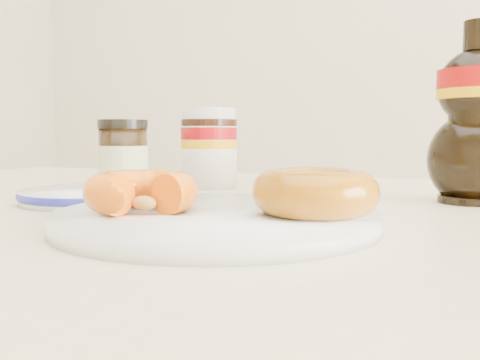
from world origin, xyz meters
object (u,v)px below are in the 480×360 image
at_px(dining_table, 242,288).
at_px(nutella_jar, 209,145).
at_px(plate, 216,218).
at_px(dark_jar, 123,160).
at_px(blue_rim_saucer, 90,195).
at_px(donut_bitten, 141,192).
at_px(syrup_bottle, 477,113).
at_px(donut_whole, 315,192).

relative_size(dining_table, nutella_jar, 12.43).
distance_m(dining_table, plate, 0.14).
distance_m(plate, nutella_jar, 0.33).
xyz_separation_m(plate, dark_jar, (-0.19, 0.13, 0.04)).
height_order(nutella_jar, blue_rim_saucer, nutella_jar).
height_order(donut_bitten, syrup_bottle, syrup_bottle).
relative_size(donut_bitten, donut_whole, 0.93).
xyz_separation_m(dining_table, plate, (0.02, -0.11, 0.09)).
relative_size(nutella_jar, syrup_bottle, 0.57).
bearing_deg(plate, donut_bitten, -154.11).
bearing_deg(donut_whole, nutella_jar, 130.25).
relative_size(donut_bitten, blue_rim_saucer, 0.60).
bearing_deg(blue_rim_saucer, syrup_bottle, 22.77).
xyz_separation_m(donut_whole, nutella_jar, (-0.23, 0.27, 0.03)).
bearing_deg(dining_table, plate, -78.06).
bearing_deg(syrup_bottle, donut_bitten, -132.26).
bearing_deg(donut_whole, donut_bitten, -163.09).
xyz_separation_m(donut_bitten, dark_jar, (-0.13, 0.16, 0.02)).
bearing_deg(syrup_bottle, nutella_jar, 174.18).
distance_m(nutella_jar, blue_rim_saucer, 0.21).
xyz_separation_m(nutella_jar, dark_jar, (-0.04, -0.15, -0.02)).
bearing_deg(donut_whole, syrup_bottle, 63.69).
bearing_deg(blue_rim_saucer, dark_jar, 75.14).
bearing_deg(syrup_bottle, plate, -128.16).
height_order(donut_bitten, nutella_jar, nutella_jar).
bearing_deg(blue_rim_saucer, nutella_jar, 76.53).
bearing_deg(blue_rim_saucer, donut_bitten, -37.98).
height_order(dining_table, donut_whole, donut_whole).
bearing_deg(donut_bitten, blue_rim_saucer, 154.08).
distance_m(nutella_jar, dark_jar, 0.16).
xyz_separation_m(plate, donut_whole, (0.08, 0.01, 0.02)).
bearing_deg(blue_rim_saucer, donut_whole, -14.22).
relative_size(dining_table, plate, 5.21).
xyz_separation_m(donut_bitten, donut_whole, (0.14, 0.04, 0.00)).
xyz_separation_m(donut_bitten, nutella_jar, (-0.09, 0.31, 0.03)).
bearing_deg(donut_bitten, plate, 37.95).
relative_size(donut_whole, blue_rim_saucer, 0.65).
height_order(donut_whole, nutella_jar, nutella_jar).
xyz_separation_m(donut_bitten, blue_rim_saucer, (-0.14, 0.11, -0.02)).
bearing_deg(nutella_jar, donut_whole, -49.75).
relative_size(donut_bitten, syrup_bottle, 0.47).
bearing_deg(dark_jar, dining_table, -8.41).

